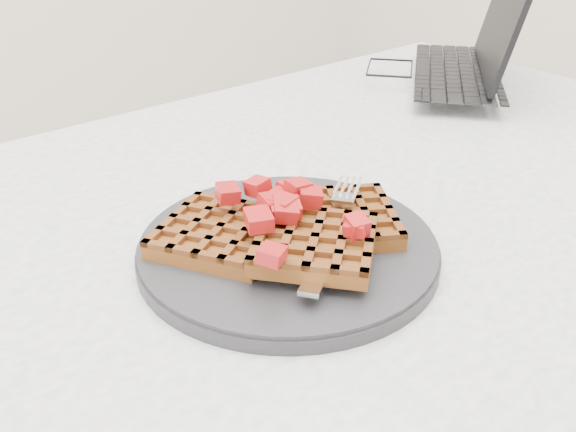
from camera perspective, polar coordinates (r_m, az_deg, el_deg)
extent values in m
cube|color=silver|center=(0.63, 4.41, -1.34)|extent=(1.20, 0.80, 0.03)
cube|color=silver|center=(1.38, 10.40, -1.76)|extent=(0.06, 0.06, 0.72)
cylinder|color=black|center=(0.56, 0.00, -2.88)|extent=(0.26, 0.26, 0.02)
imported|color=black|center=(1.03, 12.16, 12.07)|extent=(0.36, 0.35, 0.02)
cube|color=black|center=(1.02, 18.82, 17.09)|extent=(0.25, 0.21, 0.18)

